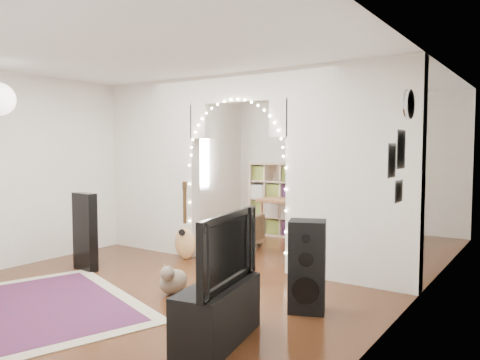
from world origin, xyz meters
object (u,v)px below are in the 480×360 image
Objects in this scene: dining_table at (296,203)px; dining_chair_left at (239,230)px; media_console at (218,313)px; bookcase at (284,200)px; floor_speaker at (307,266)px; dining_chair_right at (339,244)px; acoustic_guitar at (185,231)px.

dining_table is 1.19m from dining_chair_left.
media_console is 4.89m from bookcase.
floor_speaker is 3.13m from dining_chair_left.
dining_table is (-1.42, 4.21, 0.43)m from media_console.
dining_table is 2.19× the size of dining_chair_right.
media_console is 1.78× the size of dining_chair_right.
bookcase is 0.52m from dining_table.
bookcase is 1.34m from dining_chair_left.
acoustic_guitar reaches higher than dining_chair_left.
dining_chair_left reaches higher than media_console.
acoustic_guitar is at bearing -99.10° from dining_chair_left.
bookcase reaches higher than media_console.
acoustic_guitar is at bearing 124.94° from media_console.
dining_chair_right is at bearing 83.18° from media_console.
bookcase is 2.21× the size of dining_chair_left.
floor_speaker is at bearing -35.28° from acoustic_guitar.
floor_speaker is at bearing -97.07° from dining_chair_right.
dining_chair_right is (1.94, 1.18, -0.17)m from acoustic_guitar.
dining_chair_right is at bearing 2.71° from dining_chair_left.
dining_chair_left is (-2.28, 2.14, -0.18)m from floor_speaker.
dining_table is 1.55m from dining_chair_right.
dining_table is at bearing -41.26° from bookcase.
media_console is at bearing -57.35° from acoustic_guitar.
floor_speaker is 0.76× the size of dining_table.
acoustic_guitar is 0.80× the size of dining_table.
floor_speaker is 3.55m from dining_table.
dining_chair_right is (1.59, -1.23, -0.44)m from bookcase.
dining_chair_left is at bearing -118.17° from dining_table.
dining_chair_left is at bearing -101.71° from bookcase.
acoustic_guitar reaches higher than media_console.
media_console is at bearing -73.38° from bookcase.
media_console is (2.18, -2.11, -0.18)m from acoustic_guitar.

